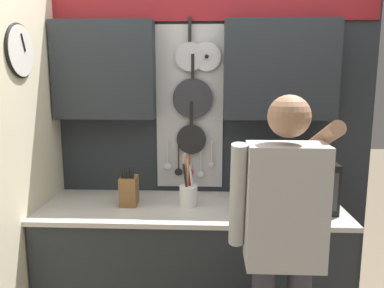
{
  "coord_description": "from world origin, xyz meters",
  "views": [
    {
      "loc": [
        0.11,
        -2.38,
        1.73
      ],
      "look_at": [
        -0.01,
        0.22,
        1.28
      ],
      "focal_mm": 35.0,
      "sensor_mm": 36.0,
      "label": 1
    }
  ],
  "objects_px": {
    "knife_block": "(129,190)",
    "microwave": "(295,184)",
    "person": "(284,230)",
    "utensil_crock": "(188,193)"
  },
  "relations": [
    {
      "from": "microwave",
      "to": "utensil_crock",
      "type": "relative_size",
      "value": 1.34
    },
    {
      "from": "microwave",
      "to": "utensil_crock",
      "type": "bearing_deg",
      "value": 179.9
    },
    {
      "from": "utensil_crock",
      "to": "knife_block",
      "type": "bearing_deg",
      "value": -179.9
    },
    {
      "from": "microwave",
      "to": "knife_block",
      "type": "height_order",
      "value": "microwave"
    },
    {
      "from": "microwave",
      "to": "knife_block",
      "type": "xyz_separation_m",
      "value": [
        -1.09,
        0.0,
        -0.06
      ]
    },
    {
      "from": "microwave",
      "to": "person",
      "type": "height_order",
      "value": "person"
    },
    {
      "from": "knife_block",
      "to": "person",
      "type": "xyz_separation_m",
      "value": [
        0.91,
        -0.6,
        -0.01
      ]
    },
    {
      "from": "microwave",
      "to": "person",
      "type": "distance_m",
      "value": 0.63
    },
    {
      "from": "knife_block",
      "to": "microwave",
      "type": "bearing_deg",
      "value": -0.03
    },
    {
      "from": "knife_block",
      "to": "utensil_crock",
      "type": "xyz_separation_m",
      "value": [
        0.4,
        0.0,
        -0.02
      ]
    }
  ]
}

